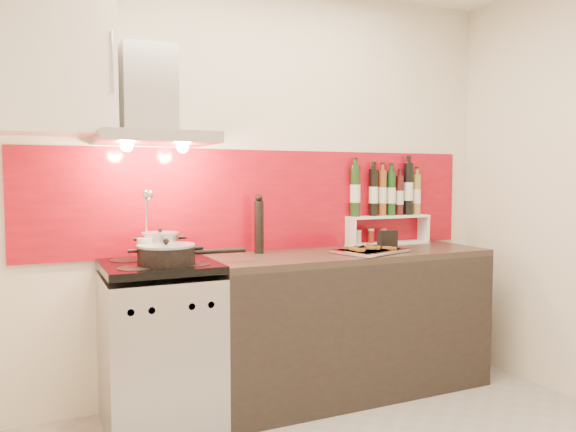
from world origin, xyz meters
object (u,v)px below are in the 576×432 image
pepper_mill (259,225)px  stock_pot (160,246)px  counter (350,322)px  range_stove (161,347)px  baking_tray (369,250)px  saute_pan (168,254)px

pepper_mill → stock_pot: bearing=-173.0°
counter → stock_pot: bearing=175.3°
stock_pot → range_stove: bearing=-105.8°
baking_tray → stock_pot: bearing=171.3°
baking_tray → counter: bearing=129.7°
stock_pot → pepper_mill: 0.63m
stock_pot → counter: bearing=-4.7°
range_stove → baking_tray: 1.37m
counter → stock_pot: (-1.17, 0.10, 0.54)m
saute_pan → pepper_mill: size_ratio=1.61×
stock_pot → saute_pan: stock_pot is taller
counter → stock_pot: stock_pot is taller
range_stove → counter: size_ratio=0.51×
range_stove → stock_pot: (0.03, 0.10, 0.55)m
range_stove → counter: bearing=0.2°
range_stove → saute_pan: size_ratio=1.54×
baking_tray → saute_pan: bearing=179.9°
pepper_mill → range_stove: bearing=-164.8°
saute_pan → baking_tray: (1.25, -0.00, -0.05)m
pepper_mill → baking_tray: pepper_mill is taller
range_stove → baking_tray: (1.28, -0.09, 0.47)m
range_stove → pepper_mill: 0.93m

